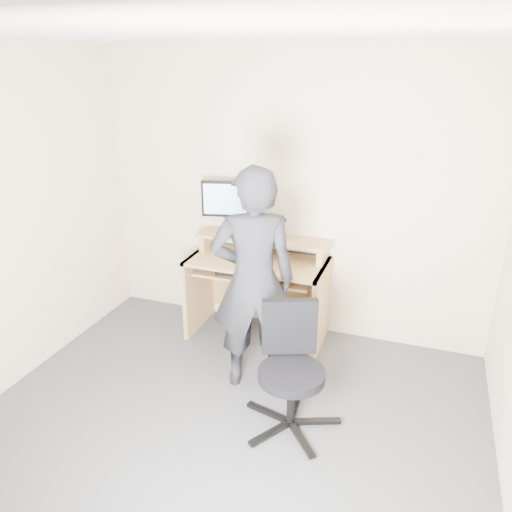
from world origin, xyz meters
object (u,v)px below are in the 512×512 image
Objects in this scene: monitor at (230,202)px; person at (253,281)px; desk at (260,277)px; office_chair at (291,363)px.

person is at bearing -71.73° from monitor.
person is (0.20, -0.74, 0.31)m from desk.
person reaches higher than monitor.
monitor is at bearing 167.03° from desk.
office_chair is at bearing -61.50° from desk.
monitor is 1.02m from person.
office_chair is (0.91, -1.17, -0.73)m from monitor.
monitor is at bearing 106.10° from office_chair.
monitor is 0.29× the size of person.
desk is at bearing 96.82° from office_chair.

